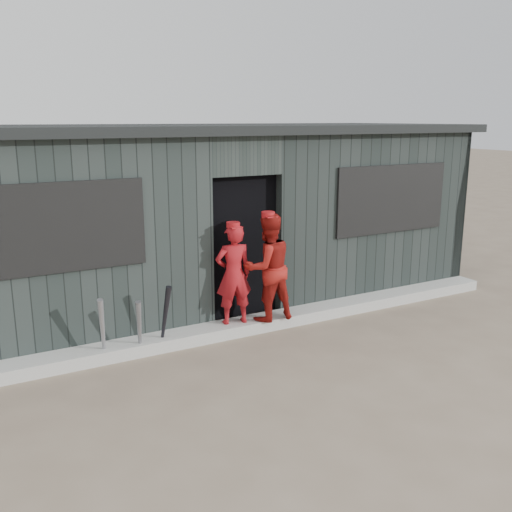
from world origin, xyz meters
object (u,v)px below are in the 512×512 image
bat_mid (139,328)px  player_red_right (268,267)px  bat_right (165,318)px  player_red_left (234,274)px  dugout (202,215)px  player_grey_back (242,269)px  bat_left (103,330)px

bat_mid → player_red_right: (1.74, 0.05, 0.49)m
bat_right → player_red_right: 1.48m
player_red_left → dugout: dugout is taller
player_red_left → player_grey_back: 0.77m
bat_left → player_grey_back: player_grey_back is taller
bat_right → player_red_right: player_red_right is taller
player_grey_back → bat_right: bearing=44.4°
bat_left → player_red_left: 1.76m
bat_left → player_grey_back: 2.29m
player_red_right → player_grey_back: player_red_right is taller
bat_left → bat_mid: size_ratio=1.14×
bat_mid → player_grey_back: player_grey_back is taller
bat_left → player_red_left: size_ratio=0.64×
bat_right → player_red_right: bearing=0.5°
bat_mid → player_red_right: bearing=1.8°
bat_left → bat_right: size_ratio=0.98×
player_red_left → player_red_right: player_red_right is taller
player_red_left → dugout: size_ratio=0.16×
player_red_left → dugout: (0.31, 1.68, 0.49)m
player_red_right → player_grey_back: bearing=-89.2°
player_red_left → player_grey_back: size_ratio=0.98×
bat_mid → bat_right: size_ratio=0.87×
player_red_left → bat_mid: bearing=15.0°
bat_left → player_red_left: bearing=4.1°
bat_left → dugout: dugout is taller
bat_right → bat_mid: bearing=-172.7°
bat_left → player_red_left: (1.71, 0.12, 0.39)m
bat_right → player_grey_back: size_ratio=0.63×
bat_left → bat_mid: (0.42, -0.02, -0.05)m
player_red_right → bat_right: bearing=0.7°
bat_left → player_grey_back: (2.15, 0.73, 0.26)m
bat_right → dugout: size_ratio=0.10×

